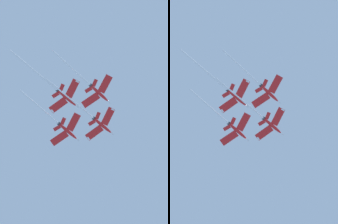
% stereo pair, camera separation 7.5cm
% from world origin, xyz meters
% --- Properties ---
extents(jet_lead, '(43.17, 20.12, 8.65)m').
position_xyz_m(jet_lead, '(-13.70, 23.36, 174.58)').
color(jet_lead, red).
extents(jet_left_wing, '(37.98, 20.07, 6.84)m').
position_xyz_m(jet_left_wing, '(-24.92, 35.46, 174.19)').
color(jet_left_wing, red).
extents(jet_right_wing, '(37.84, 20.06, 7.25)m').
position_xyz_m(jet_right_wing, '(-23.10, 11.12, 173.17)').
color(jet_right_wing, red).
extents(jet_slot, '(41.76, 20.11, 8.38)m').
position_xyz_m(jet_slot, '(-37.22, 21.99, 170.84)').
color(jet_slot, red).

